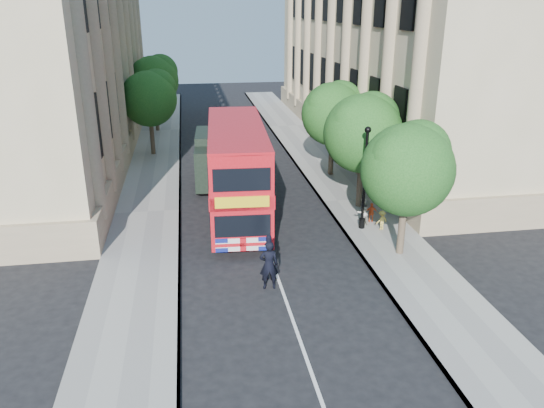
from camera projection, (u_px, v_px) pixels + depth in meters
name	position (u px, v px, depth m)	size (l,w,h in m)	color
ground	(286.00, 300.00, 20.37)	(120.00, 120.00, 0.00)	black
pavement_right	(352.00, 201.00, 30.43)	(3.50, 80.00, 0.12)	gray
pavement_left	(148.00, 212.00, 28.72)	(3.50, 80.00, 0.12)	gray
building_right	(404.00, 26.00, 41.39)	(12.00, 38.00, 18.00)	tan
building_left	(32.00, 29.00, 37.29)	(12.00, 38.00, 18.00)	tan
tree_right_near	(408.00, 165.00, 22.53)	(4.00, 4.00, 6.08)	#473828
tree_right_mid	(364.00, 129.00, 28.00)	(4.20, 4.20, 6.37)	#473828
tree_right_far	(333.00, 111.00, 33.59)	(4.00, 4.00, 6.15)	#473828
tree_left_far	(149.00, 96.00, 38.25)	(4.00, 4.00, 6.30)	#473828
tree_left_back	(154.00, 78.00, 45.54)	(4.20, 4.20, 6.65)	#473828
lamp_post	(364.00, 183.00, 25.76)	(0.32, 0.32, 5.16)	black
double_decker_bus	(237.00, 169.00, 27.31)	(3.36, 10.62, 4.84)	red
box_van	(215.00, 160.00, 32.86)	(2.61, 5.70, 3.18)	black
police_constable	(269.00, 265.00, 20.85)	(0.75, 0.49, 2.06)	black
woman_pedestrian	(362.00, 212.00, 26.63)	(0.71, 0.55, 1.46)	beige
child_a	(371.00, 213.00, 27.13)	(0.61, 0.25, 1.03)	#EB5C29
child_b	(382.00, 220.00, 26.24)	(0.64, 0.37, 0.99)	#E1C14C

